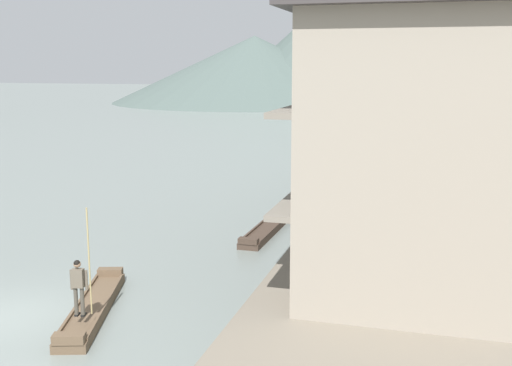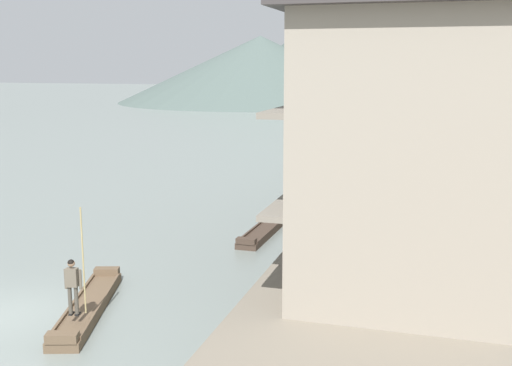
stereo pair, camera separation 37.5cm
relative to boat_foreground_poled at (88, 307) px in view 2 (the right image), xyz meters
name	(u,v)px [view 2 (the right image)]	position (x,y,z in m)	size (l,w,h in m)	color
ground_plane	(5,315)	(-2.22, -0.94, -0.16)	(400.00, 400.00, 0.00)	gray
riverbank_right	(499,168)	(13.76, 29.06, 0.27)	(18.00, 110.00, 0.86)	slate
boat_foreground_poled	(88,307)	(0.00, 0.00, 0.00)	(2.53, 5.60, 0.50)	brown
boatman_person	(73,280)	(0.45, -1.37, 1.35)	(0.56, 0.30, 3.04)	black
boat_moored_nearest	(371,131)	(2.51, 53.80, -0.04)	(2.03, 5.67, 0.36)	#33281E
boat_moored_second	(354,151)	(3.05, 35.77, 0.08)	(1.91, 4.97, 0.72)	#423328
boat_moored_third	(365,142)	(3.05, 43.10, 0.02)	(1.57, 4.43, 0.54)	#33281E
boat_moored_far	(266,229)	(2.67, 10.21, -0.01)	(0.98, 5.80, 0.47)	#423328
boat_midriver_drifting	(303,196)	(2.83, 17.19, 0.10)	(1.43, 4.80, 0.75)	#232326
boat_midriver_upstream	(371,137)	(3.13, 48.15, -0.04)	(1.65, 3.98, 0.36)	brown
boat_upstream_distant	(340,172)	(3.54, 25.33, 0.07)	(1.59, 4.36, 0.67)	#423328
house_waterfront_nearest	(406,145)	(8.98, 1.68, 5.00)	(6.75, 5.85, 8.74)	gray
house_waterfront_second	(400,122)	(8.37, 8.63, 4.99)	(5.54, 8.35, 8.74)	brown
house_waterfront_tall	(425,136)	(9.14, 15.79, 3.70)	(7.06, 6.61, 6.14)	#7F705B
house_waterfront_narrow	(416,123)	(8.44, 22.50, 3.71)	(5.67, 5.45, 6.14)	gray
hill_far_west	(486,35)	(16.19, 98.50, 11.93)	(53.30, 53.30, 24.19)	#5B6B5B
hill_far_centre	(260,69)	(-24.70, 103.92, 6.20)	(55.20, 55.20, 12.72)	#4C5B56
hill_far_east	(363,36)	(-6.16, 113.51, 12.57)	(57.11, 57.11, 25.47)	#4C5B56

